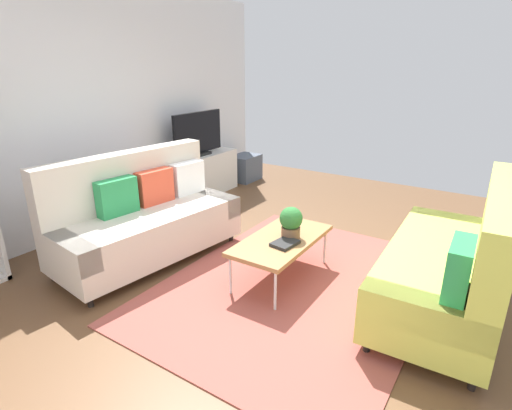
{
  "coord_description": "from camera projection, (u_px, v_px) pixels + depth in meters",
  "views": [
    {
      "loc": [
        -3.0,
        -1.53,
        1.98
      ],
      "look_at": [
        0.11,
        0.49,
        0.65
      ],
      "focal_mm": 28.24,
      "sensor_mm": 36.0,
      "label": 1
    }
  ],
  "objects": [
    {
      "name": "bottle_1",
      "position": [
        185.0,
        152.0,
        5.76
      ],
      "size": [
        0.05,
        0.05,
        0.23
      ],
      "primitive_type": "cylinder",
      "color": "silver",
      "rests_on": "tv_console"
    },
    {
      "name": "ground_plane",
      "position": [
        293.0,
        282.0,
        3.82
      ],
      "size": [
        7.68,
        7.68,
        0.0
      ],
      "primitive_type": "plane",
      "color": "brown"
    },
    {
      "name": "table_book_0",
      "position": [
        285.0,
        243.0,
        3.61
      ],
      "size": [
        0.26,
        0.21,
        0.03
      ],
      "primitive_type": "cube",
      "rotation": [
        0.0,
        0.0,
        -0.14
      ],
      "color": "#262626",
      "rests_on": "coffee_table"
    },
    {
      "name": "potted_plant",
      "position": [
        291.0,
        222.0,
        3.72
      ],
      "size": [
        0.22,
        0.22,
        0.3
      ],
      "color": "brown",
      "rests_on": "coffee_table"
    },
    {
      "name": "storage_trunk",
      "position": [
        245.0,
        168.0,
        7.03
      ],
      "size": [
        0.52,
        0.4,
        0.44
      ],
      "primitive_type": "cube",
      "color": "#4C5666",
      "rests_on": "ground_plane"
    },
    {
      "name": "couch_green",
      "position": [
        452.0,
        263.0,
        3.25
      ],
      "size": [
        1.93,
        0.91,
        1.1
      ],
      "rotation": [
        0.0,
        0.0,
        0.04
      ],
      "color": "#C1CC51",
      "rests_on": "ground_plane"
    },
    {
      "name": "tv_console",
      "position": [
        199.0,
        176.0,
        6.18
      ],
      "size": [
        1.4,
        0.44,
        0.64
      ],
      "primitive_type": "cube",
      "color": "silver",
      "rests_on": "ground_plane"
    },
    {
      "name": "area_rug",
      "position": [
        297.0,
        285.0,
        3.75
      ],
      "size": [
        2.9,
        2.2,
        0.01
      ],
      "primitive_type": "cube",
      "color": "#9E4C42",
      "rests_on": "ground_plane"
    },
    {
      "name": "bottle_0",
      "position": [
        180.0,
        154.0,
        5.68
      ],
      "size": [
        0.06,
        0.06,
        0.19
      ],
      "primitive_type": "cylinder",
      "color": "purple",
      "rests_on": "tv_console"
    },
    {
      "name": "couch_beige",
      "position": [
        145.0,
        217.0,
        4.17
      ],
      "size": [
        1.99,
        1.07,
        1.1
      ],
      "rotation": [
        0.0,
        0.0,
        3.02
      ],
      "color": "beige",
      "rests_on": "ground_plane"
    },
    {
      "name": "tv",
      "position": [
        198.0,
        135.0,
        5.96
      ],
      "size": [
        1.0,
        0.2,
        0.64
      ],
      "color": "black",
      "rests_on": "tv_console"
    },
    {
      "name": "wall_far",
      "position": [
        88.0,
        108.0,
        4.77
      ],
      "size": [
        6.4,
        0.12,
        2.9
      ],
      "primitive_type": "cube",
      "color": "silver",
      "rests_on": "ground_plane"
    },
    {
      "name": "vase_0",
      "position": [
        168.0,
        157.0,
        5.62
      ],
      "size": [
        0.09,
        0.09,
        0.14
      ],
      "primitive_type": "cylinder",
      "color": "#B24C4C",
      "rests_on": "tv_console"
    },
    {
      "name": "coffee_table",
      "position": [
        281.0,
        241.0,
        3.76
      ],
      "size": [
        1.1,
        0.56,
        0.42
      ],
      "color": "#9E7042",
      "rests_on": "ground_plane"
    }
  ]
}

